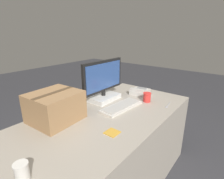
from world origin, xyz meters
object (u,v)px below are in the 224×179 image
object	(u,v)px
spoon	(167,106)
cardboard_box	(55,107)
keyboard	(121,107)
paper_cup_right	(147,97)
sticky_note_pad	(112,132)
desk_phone	(140,91)
monitor	(103,85)
paper_cup_left	(22,173)

from	to	relation	value
spoon	cardboard_box	size ratio (longest dim) A/B	0.41
keyboard	paper_cup_right	distance (m)	0.32
sticky_note_pad	desk_phone	bearing A→B (deg)	17.06
sticky_note_pad	paper_cup_right	bearing A→B (deg)	6.97
cardboard_box	spoon	bearing A→B (deg)	-36.01
monitor	paper_cup_right	world-z (taller)	monitor
keyboard	desk_phone	world-z (taller)	desk_phone
cardboard_box	sticky_note_pad	world-z (taller)	cardboard_box
monitor	paper_cup_left	size ratio (longest dim) A/B	5.35
paper_cup_left	paper_cup_right	world-z (taller)	paper_cup_left
monitor	keyboard	size ratio (longest dim) A/B	1.22
monitor	cardboard_box	distance (m)	0.59
monitor	sticky_note_pad	distance (m)	0.68
spoon	cardboard_box	xyz separation A→B (m)	(-0.85, 0.62, 0.12)
monitor	cardboard_box	xyz separation A→B (m)	(-0.59, 0.01, -0.05)
spoon	desk_phone	bearing A→B (deg)	-117.64
monitor	paper_cup_right	size ratio (longest dim) A/B	5.91
spoon	sticky_note_pad	size ratio (longest dim) A/B	1.72
paper_cup_right	cardboard_box	world-z (taller)	cardboard_box
paper_cup_right	monitor	bearing A→B (deg)	121.01
desk_phone	sticky_note_pad	bearing A→B (deg)	-171.78
spoon	keyboard	bearing A→B (deg)	-54.36
paper_cup_right	cardboard_box	bearing A→B (deg)	154.05
paper_cup_left	sticky_note_pad	bearing A→B (deg)	-6.83
monitor	desk_phone	world-z (taller)	monitor
keyboard	spoon	size ratio (longest dim) A/B	2.80
spoon	paper_cup_left	bearing A→B (deg)	-17.07
sticky_note_pad	spoon	bearing A→B (deg)	-10.34
desk_phone	paper_cup_left	size ratio (longest dim) A/B	2.14
spoon	monitor	bearing A→B (deg)	-75.22
desk_phone	paper_cup_left	distance (m)	1.47
keyboard	cardboard_box	size ratio (longest dim) A/B	1.16
cardboard_box	paper_cup_right	bearing A→B (deg)	-25.95
paper_cup_right	sticky_note_pad	world-z (taller)	paper_cup_right
desk_phone	paper_cup_left	world-z (taller)	paper_cup_left
paper_cup_left	cardboard_box	size ratio (longest dim) A/B	0.27
keyboard	paper_cup_right	xyz separation A→B (m)	(0.30, -0.11, 0.04)
paper_cup_left	cardboard_box	xyz separation A→B (m)	(0.48, 0.41, 0.07)
paper_cup_right	paper_cup_left	bearing A→B (deg)	-179.48
paper_cup_right	sticky_note_pad	xyz separation A→B (m)	(-0.69, -0.08, -0.05)
monitor	paper_cup_right	bearing A→B (deg)	-58.99
paper_cup_right	sticky_note_pad	bearing A→B (deg)	-173.03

